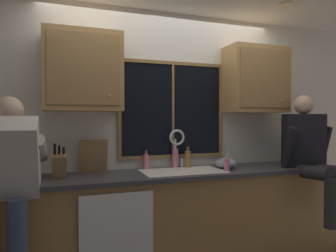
# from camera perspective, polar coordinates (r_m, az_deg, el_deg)

# --- Properties ---
(back_wall) EXTENTS (5.89, 0.12, 2.55)m
(back_wall) POSITION_cam_1_polar(r_m,az_deg,el_deg) (3.30, -1.01, -1.35)
(back_wall) COLOR silver
(back_wall) RESTS_ON floor
(ceiling_downlight_right) EXTENTS (0.14, 0.14, 0.01)m
(ceiling_downlight_right) POSITION_cam_1_polar(r_m,az_deg,el_deg) (3.41, 20.99, 20.31)
(ceiling_downlight_right) COLOR #FFEAB2
(window_glass) EXTENTS (1.10, 0.02, 0.95)m
(window_glass) POSITION_cam_1_polar(r_m,az_deg,el_deg) (3.26, 0.85, 3.02)
(window_glass) COLOR black
(window_frame_top) EXTENTS (1.17, 0.02, 0.04)m
(window_frame_top) POSITION_cam_1_polar(r_m,az_deg,el_deg) (3.30, 0.92, 11.60)
(window_frame_top) COLOR olive
(window_frame_bottom) EXTENTS (1.17, 0.02, 0.04)m
(window_frame_bottom) POSITION_cam_1_polar(r_m,az_deg,el_deg) (3.27, 0.91, -5.63)
(window_frame_bottom) COLOR olive
(window_frame_left) EXTENTS (0.04, 0.02, 0.95)m
(window_frame_left) POSITION_cam_1_polar(r_m,az_deg,el_deg) (3.10, -8.99, 3.09)
(window_frame_left) COLOR olive
(window_frame_right) EXTENTS (0.03, 0.02, 0.95)m
(window_frame_right) POSITION_cam_1_polar(r_m,az_deg,el_deg) (3.49, 9.71, 2.88)
(window_frame_right) COLOR olive
(window_mullion_center) EXTENTS (0.02, 0.02, 0.95)m
(window_mullion_center) POSITION_cam_1_polar(r_m,az_deg,el_deg) (3.25, 0.93, 3.02)
(window_mullion_center) COLOR olive
(lower_cabinet_run) EXTENTS (3.49, 0.58, 0.88)m
(lower_cabinet_run) POSITION_cam_1_polar(r_m,az_deg,el_deg) (3.12, 1.10, -17.13)
(lower_cabinet_run) COLOR #A07744
(lower_cabinet_run) RESTS_ON floor
(countertop) EXTENTS (3.55, 0.62, 0.04)m
(countertop) POSITION_cam_1_polar(r_m,az_deg,el_deg) (2.99, 1.24, -8.85)
(countertop) COLOR #38383D
(countertop) RESTS_ON lower_cabinet_run
(dishwasher_front) EXTENTS (0.60, 0.02, 0.74)m
(dishwasher_front) POSITION_cam_1_polar(r_m,az_deg,el_deg) (2.68, -9.40, -19.95)
(dishwasher_front) COLOR white
(upper_cabinet_left) EXTENTS (0.69, 0.36, 0.72)m
(upper_cabinet_left) POSITION_cam_1_polar(r_m,az_deg,el_deg) (2.94, -15.46, 9.74)
(upper_cabinet_left) COLOR #B2844C
(upper_cabinet_right) EXTENTS (0.69, 0.36, 0.72)m
(upper_cabinet_right) POSITION_cam_1_polar(r_m,az_deg,el_deg) (3.57, 16.00, 8.20)
(upper_cabinet_right) COLOR #B2844C
(sink) EXTENTS (0.80, 0.46, 0.21)m
(sink) POSITION_cam_1_polar(r_m,az_deg,el_deg) (3.05, 2.77, -10.16)
(sink) COLOR white
(sink) RESTS_ON lower_cabinet_run
(faucet) EXTENTS (0.18, 0.09, 0.40)m
(faucet) POSITION_cam_1_polar(r_m,az_deg,el_deg) (3.17, 1.68, -3.30)
(faucet) COLOR silver
(faucet) RESTS_ON countertop
(person_standing) EXTENTS (0.53, 0.67, 1.60)m
(person_standing) POSITION_cam_1_polar(r_m,az_deg,el_deg) (2.50, -27.87, -9.27)
(person_standing) COLOR #384260
(person_standing) RESTS_ON floor
(person_sitting_on_counter) EXTENTS (0.54, 0.66, 1.26)m
(person_sitting_on_counter) POSITION_cam_1_polar(r_m,az_deg,el_deg) (3.50, 24.93, -4.12)
(person_sitting_on_counter) COLOR #262628
(person_sitting_on_counter) RESTS_ON countertop
(knife_block) EXTENTS (0.12, 0.18, 0.32)m
(knife_block) POSITION_cam_1_polar(r_m,az_deg,el_deg) (2.81, -19.51, -6.93)
(knife_block) COLOR olive
(knife_block) RESTS_ON countertop
(cutting_board) EXTENTS (0.26, 0.09, 0.31)m
(cutting_board) POSITION_cam_1_polar(r_m,az_deg,el_deg) (3.02, -13.68, -5.45)
(cutting_board) COLOR #997047
(cutting_board) RESTS_ON countertop
(mixing_bowl) EXTENTS (0.22, 0.22, 0.11)m
(mixing_bowl) POSITION_cam_1_polar(r_m,az_deg,el_deg) (3.25, 10.74, -6.83)
(mixing_bowl) COLOR #8C99A8
(mixing_bowl) RESTS_ON countertop
(soap_dispenser) EXTENTS (0.06, 0.07, 0.17)m
(soap_dispenser) POSITION_cam_1_polar(r_m,az_deg,el_deg) (3.08, 10.85, -6.99)
(soap_dispenser) COLOR pink
(soap_dispenser) RESTS_ON countertop
(bottle_green_glass) EXTENTS (0.06, 0.06, 0.19)m
(bottle_green_glass) POSITION_cam_1_polar(r_m,az_deg,el_deg) (3.14, -4.13, -6.53)
(bottle_green_glass) COLOR pink
(bottle_green_glass) RESTS_ON countertop
(bottle_tall_clear) EXTENTS (0.06, 0.06, 0.26)m
(bottle_tall_clear) POSITION_cam_1_polar(r_m,az_deg,el_deg) (3.22, 1.35, -5.86)
(bottle_tall_clear) COLOR pink
(bottle_tall_clear) RESTS_ON countertop
(bottle_amber_small) EXTENTS (0.06, 0.06, 0.23)m
(bottle_amber_small) POSITION_cam_1_polar(r_m,az_deg,el_deg) (3.23, 3.70, -6.04)
(bottle_amber_small) COLOR olive
(bottle_amber_small) RESTS_ON countertop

